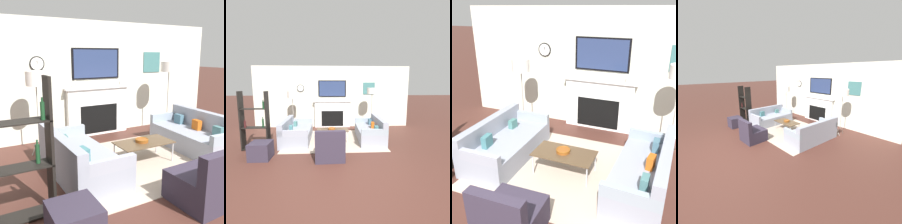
% 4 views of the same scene
% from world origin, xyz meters
% --- Properties ---
extents(fireplace_wall, '(6.89, 0.28, 2.70)m').
position_xyz_m(fireplace_wall, '(0.00, 4.46, 1.22)').
color(fireplace_wall, silver).
rests_on(fireplace_wall, ground_plane).
extents(area_rug, '(3.15, 2.42, 0.01)m').
position_xyz_m(area_rug, '(0.00, 2.46, 0.01)').
color(area_rug, '#B39F8D').
rests_on(area_rug, ground_plane).
extents(couch_left, '(0.91, 1.88, 0.73)m').
position_xyz_m(couch_left, '(-1.27, 2.46, 0.26)').
color(couch_left, '#8A8F9E').
rests_on(couch_left, ground_plane).
extents(couch_right, '(0.89, 1.91, 0.77)m').
position_xyz_m(couch_right, '(1.27, 2.46, 0.28)').
color(couch_right, '#8A8F9E').
rests_on(couch_right, ground_plane).
extents(armchair, '(0.75, 0.75, 0.80)m').
position_xyz_m(armchair, '(-0.14, 0.89, 0.27)').
color(armchair, '#2E2736').
rests_on(armchair, ground_plane).
extents(coffee_table, '(1.04, 0.55, 0.38)m').
position_xyz_m(coffee_table, '(-0.04, 2.39, 0.36)').
color(coffee_table, '#4C3823').
rests_on(coffee_table, ground_plane).
extents(decorative_bowl, '(0.24, 0.24, 0.06)m').
position_xyz_m(decorative_bowl, '(-0.07, 2.41, 0.42)').
color(decorative_bowl, brown).
rests_on(decorative_bowl, coffee_table).
extents(floor_lamp_left, '(0.38, 0.38, 1.64)m').
position_xyz_m(floor_lamp_left, '(-1.60, 3.69, 1.47)').
color(floor_lamp_left, '#9E998E').
rests_on(floor_lamp_left, ground_plane).
extents(floor_lamp_right, '(0.40, 0.40, 1.77)m').
position_xyz_m(floor_lamp_right, '(1.60, 3.69, 1.61)').
color(floor_lamp_right, '#9E998E').
rests_on(floor_lamp_right, ground_plane).
extents(shelf_unit, '(0.76, 0.28, 1.70)m').
position_xyz_m(shelf_unit, '(-2.29, 1.70, 0.81)').
color(shelf_unit, black).
rests_on(shelf_unit, ground_plane).
extents(ottoman, '(0.51, 0.51, 0.43)m').
position_xyz_m(ottoman, '(-1.90, 1.00, 0.22)').
color(ottoman, '#2E2736').
rests_on(ottoman, ground_plane).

